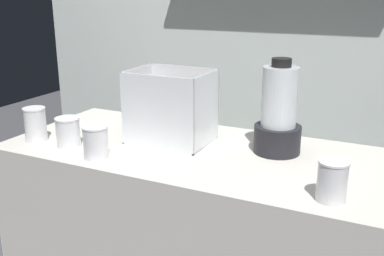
% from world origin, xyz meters
% --- Properties ---
extents(counter, '(1.40, 0.64, 0.90)m').
position_xyz_m(counter, '(0.00, 0.00, 0.45)').
color(counter, beige).
rests_on(counter, ground_plane).
extents(back_wall_unit, '(2.60, 0.24, 2.50)m').
position_xyz_m(back_wall_unit, '(0.00, 0.77, 1.27)').
color(back_wall_unit, silver).
rests_on(back_wall_unit, ground_plane).
extents(carrot_display_bin, '(0.30, 0.23, 0.28)m').
position_xyz_m(carrot_display_bin, '(-0.11, 0.05, 0.99)').
color(carrot_display_bin, white).
rests_on(carrot_display_bin, counter).
extents(blender_pitcher, '(0.17, 0.17, 0.34)m').
position_xyz_m(blender_pitcher, '(0.29, 0.10, 1.04)').
color(blender_pitcher, black).
rests_on(blender_pitcher, counter).
extents(juice_cup_carrot_far_left, '(0.09, 0.09, 0.13)m').
position_xyz_m(juice_cup_carrot_far_left, '(-0.59, -0.18, 0.96)').
color(juice_cup_carrot_far_left, white).
rests_on(juice_cup_carrot_far_left, counter).
extents(juice_cup_pomegranate_left, '(0.09, 0.09, 0.11)m').
position_xyz_m(juice_cup_pomegranate_left, '(-0.43, -0.18, 0.95)').
color(juice_cup_pomegranate_left, white).
rests_on(juice_cup_pomegranate_left, counter).
extents(juice_cup_orange_middle, '(0.09, 0.09, 0.12)m').
position_xyz_m(juice_cup_orange_middle, '(-0.26, -0.23, 0.95)').
color(juice_cup_orange_middle, white).
rests_on(juice_cup_orange_middle, counter).
extents(juice_cup_beet_right, '(0.09, 0.09, 0.12)m').
position_xyz_m(juice_cup_beet_right, '(0.54, -0.22, 0.95)').
color(juice_cup_beet_right, white).
rests_on(juice_cup_beet_right, counter).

